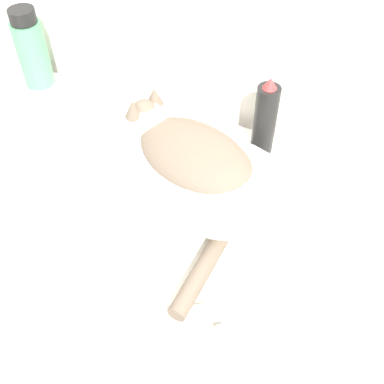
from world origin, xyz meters
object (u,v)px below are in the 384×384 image
object	(u,v)px
mouthwash_bottle	(32,50)
cream_tube	(264,351)
hairspray_can_black	(265,118)
faucet	(105,138)
cat	(192,170)

from	to	relation	value
mouthwash_bottle	cream_tube	xyz separation A→B (m)	(0.72, -0.42, -0.08)
mouthwash_bottle	hairspray_can_black	world-z (taller)	mouthwash_bottle
hairspray_can_black	faucet	bearing A→B (deg)	-146.14
mouthwash_bottle	cream_tube	distance (m)	0.84
cream_tube	mouthwash_bottle	bearing A→B (deg)	149.45
hairspray_can_black	cream_tube	world-z (taller)	hairspray_can_black
cat	mouthwash_bottle	bearing A→B (deg)	-5.69
faucet	mouthwash_bottle	bearing A→B (deg)	167.93
mouthwash_bottle	hairspray_can_black	bearing A→B (deg)	-0.00
cat	hairspray_can_black	world-z (taller)	cat
faucet	cream_tube	bearing A→B (deg)	-12.77
cat	hairspray_can_black	bearing A→B (deg)	-80.76
hairspray_can_black	cream_tube	bearing A→B (deg)	-70.34
faucet	cream_tube	size ratio (longest dim) A/B	0.96
faucet	cream_tube	distance (m)	0.49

